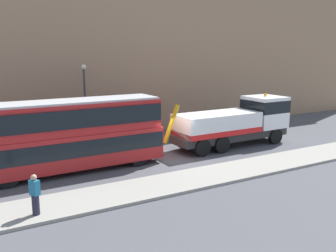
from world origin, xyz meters
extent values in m
plane|color=#4C4C51|center=(0.00, 0.00, 0.00)|extent=(120.00, 120.00, 0.00)
cube|color=gray|center=(0.00, -4.20, 0.07)|extent=(60.00, 2.80, 0.15)
cube|color=#9E7A5B|center=(0.00, 8.49, 8.00)|extent=(60.00, 1.20, 16.00)
cube|color=#2D2D2D|center=(5.35, 0.53, 0.85)|extent=(9.03, 2.34, 0.55)
cube|color=white|center=(8.55, 0.57, 2.28)|extent=(2.64, 2.64, 2.30)
cube|color=black|center=(8.55, 0.57, 2.73)|extent=(2.66, 2.66, 0.90)
cube|color=silver|center=(4.05, 0.51, 1.83)|extent=(6.14, 2.69, 1.40)
cube|color=red|center=(4.05, 0.51, 1.31)|extent=(6.14, 2.74, 0.36)
cylinder|color=#B79914|center=(0.34, 0.45, 2.13)|extent=(1.24, 0.30, 2.52)
sphere|color=orange|center=(8.55, 0.57, 3.55)|extent=(0.24, 0.24, 0.24)
cylinder|color=black|center=(8.63, 1.68, 0.58)|extent=(1.16, 0.36, 1.16)
cylinder|color=black|center=(8.67, -0.53, 0.58)|extent=(1.16, 0.36, 1.16)
cylinder|color=black|center=(3.63, 1.61, 0.58)|extent=(1.16, 0.36, 1.16)
cylinder|color=black|center=(3.67, -0.61, 0.58)|extent=(1.16, 0.36, 1.16)
cylinder|color=black|center=(2.04, 1.59, 0.58)|extent=(1.16, 0.36, 1.16)
cylinder|color=black|center=(2.07, -0.63, 0.58)|extent=(1.16, 0.36, 1.16)
cube|color=#AD1E1E|center=(-6.35, 0.53, 1.29)|extent=(11.04, 2.66, 1.90)
cube|color=#AD1E1E|center=(-6.35, 0.53, 3.09)|extent=(10.81, 2.56, 1.70)
cube|color=black|center=(-6.35, 0.53, 1.54)|extent=(10.93, 2.71, 0.90)
cube|color=black|center=(-6.35, 0.53, 3.19)|extent=(10.71, 2.71, 1.00)
cube|color=#B2B2B2|center=(-6.35, 0.53, 4.00)|extent=(10.59, 2.46, 0.12)
cube|color=yellow|center=(-0.83, 0.61, 2.54)|extent=(0.08, 1.50, 0.44)
cylinder|color=black|center=(-2.47, 1.66, 0.52)|extent=(1.04, 0.32, 1.04)
cylinder|color=black|center=(-2.44, -0.50, 0.52)|extent=(1.04, 0.32, 1.04)
cylinder|color=black|center=(-9.67, 1.56, 0.52)|extent=(1.04, 0.32, 1.04)
cylinder|color=black|center=(-9.63, -0.60, 0.52)|extent=(1.04, 0.32, 1.04)
cylinder|color=#232333|center=(-8.99, -4.79, 0.57)|extent=(0.41, 0.41, 0.85)
cube|color=#1E6084|center=(-8.99, -4.79, 1.31)|extent=(0.43, 0.48, 0.62)
sphere|color=tan|center=(-8.99, -4.79, 1.74)|extent=(0.24, 0.24, 0.24)
cylinder|color=#38383D|center=(-3.53, 6.29, 2.75)|extent=(0.16, 0.16, 5.50)
sphere|color=#EAE5C6|center=(-3.53, 6.29, 5.65)|extent=(0.36, 0.36, 0.36)
camera|label=1|loc=(-11.04, -19.44, 6.63)|focal=38.72mm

